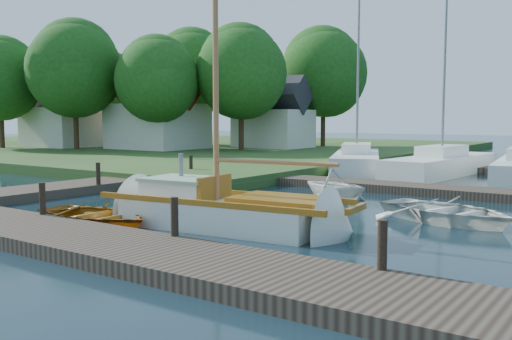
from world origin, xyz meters
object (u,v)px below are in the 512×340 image
Objects in this scene: mooring_post_3 at (382,245)px; tree_2 at (157,79)px; tender_b at (335,182)px; marina_boat_1 at (442,163)px; mooring_post_4 at (98,174)px; tree_7 at (324,73)px; mooring_post_1 at (42,199)px; house_b at (65,117)px; tree_1 at (75,69)px; dinghy at (94,211)px; tender_a at (175,186)px; sailboat at (229,215)px; tender_c at (447,208)px; house_a at (158,114)px; tree_4 at (192,73)px; marina_boat_0 at (357,160)px; tree_3 at (242,72)px; mooring_post_5 at (191,164)px; mooring_post_2 at (174,216)px; tree_6 at (27,84)px; house_c at (273,119)px; tree_5 at (108,87)px; tree_0 at (0,79)px.

tree_2 is (-24.00, 19.05, 4.55)m from mooring_post_3.
mooring_post_3 is 9.30m from tender_b.
mooring_post_3 is 0.08× the size of marina_boat_1.
tree_7 is at bearing 100.86° from mooring_post_4.
mooring_post_1 is 31.47m from house_b.
tree_1 is (-30.00, 17.05, 5.39)m from mooring_post_3.
tender_a is at bearing 22.80° from dinghy.
tender_b is (0.07, 5.43, 0.32)m from sailboat.
tender_b is at bearing -68.31° from tender_a.
dinghy is 9.04m from tender_c.
tree_4 reaches higher than house_a.
marina_boat_1 is (0.08, 10.76, -0.11)m from tender_b.
dinghy is at bearing 160.19° from marina_boat_0.
tree_2 is 5.68m from tree_3.
mooring_post_5 is at bearing 130.46° from sailboat.
mooring_post_2 is at bearing -30.47° from mooring_post_4.
sailboat is 1.16× the size of tree_6.
marina_boat_0 is 0.98× the size of marina_boat_1.
marina_boat_1 is (-3.95, 12.25, 0.17)m from tender_c.
tree_2 is 0.81× the size of tree_4.
tender_a is at bearing -65.10° from house_c.
tree_3 is at bearing 115.51° from mooring_post_1.
mooring_post_2 is at bearing 170.21° from tender_c.
tree_5 is (-16.00, 2.00, -0.39)m from tree_3.
mooring_post_5 is (-13.00, 10.00, 0.00)m from mooring_post_3.
mooring_post_5 is 22.32m from tree_7.
tender_b is at bearing 83.11° from sailboat.
mooring_post_5 is 8.33m from tender_b.
tree_2 is at bearing -116.70° from house_c.
sailboat is 3.45m from dinghy.
house_a is 6.95m from tree_3.
mooring_post_4 is (-13.00, 5.00, 0.00)m from mooring_post_3.
mooring_post_3 reaches higher than tender_a.
house_c is at bearing 54.88° from tender_b.
tree_0 is 10.00m from tree_5.
sailboat is at bearing -65.56° from tree_7.
mooring_post_2 is 8.56m from tender_a.
tree_5 is at bearing 153.43° from tree_2.
mooring_post_1 and mooring_post_3 have the same top height.
tree_3 is (-14.99, 20.59, 5.47)m from sailboat.
tree_1 is (6.00, 2.00, 0.56)m from tree_0.
sailboat is (-5.00, 2.46, -0.36)m from mooring_post_3.
marina_boat_0 is 33.29m from tree_6.
marina_boat_1 is (8.14, 8.64, -0.14)m from mooring_post_5.
dinghy is 0.39× the size of tree_3.
marina_boat_0 is 1.18× the size of tree_6.
tree_4 is (-15.00, 22.05, 5.67)m from mooring_post_4.
mooring_post_4 is 12.17m from tender_c.
tree_3 reaches higher than mooring_post_4.
marina_boat_0 is 1.72× the size of house_b.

